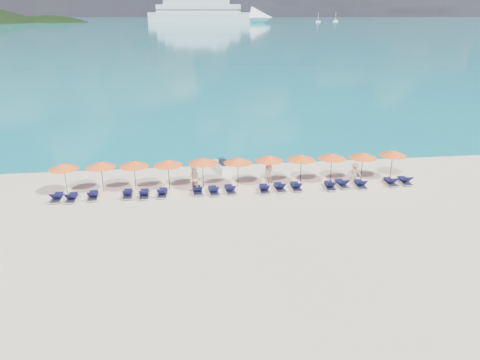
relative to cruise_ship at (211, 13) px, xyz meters
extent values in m
plane|color=beige|center=(-35.08, -531.21, -10.22)|extent=(1400.00, 1400.00, 0.00)
cube|color=#1FA9B2|center=(-35.08, 128.79, -10.21)|extent=(1600.00, 1300.00, 0.01)
ellipsoid|color=black|center=(-185.08, 28.79, -45.22)|extent=(162.00, 126.00, 85.50)
cube|color=silver|center=(-11.90, 3.94, -4.88)|extent=(118.30, 57.23, 10.69)
cone|color=silver|center=(55.05, -18.23, -4.88)|extent=(29.71, 29.71, 23.51)
cube|color=silver|center=(-13.93, 4.61, 4.74)|extent=(94.98, 46.80, 8.55)
cube|color=silver|center=(-15.96, 5.28, 11.15)|extent=(74.22, 38.12, 5.34)
cube|color=black|center=(-13.93, 4.61, 3.14)|extent=(96.16, 47.37, 0.96)
cube|color=black|center=(-13.93, 4.61, 6.88)|extent=(93.80, 46.23, 0.96)
cube|color=silver|center=(158.63, 39.29, -9.41)|extent=(6.04, 2.01, 1.61)
cylinder|color=silver|center=(158.63, 39.29, -4.18)|extent=(0.36, 0.36, 10.06)
cube|color=silver|center=(127.69, 10.60, -9.46)|extent=(5.68, 1.89, 1.52)
cylinder|color=silver|center=(127.69, 10.60, -4.53)|extent=(0.34, 0.34, 9.47)
cube|color=white|center=(-35.73, -522.49, -9.91)|extent=(1.45, 2.58, 0.56)
cube|color=black|center=(-35.68, -522.69, -9.51)|extent=(0.73, 1.10, 0.36)
cylinder|color=black|center=(-35.87, -521.90, -9.36)|extent=(0.56, 0.19, 0.06)
imported|color=tan|center=(-32.76, -526.29, -9.26)|extent=(0.82, 0.71, 1.91)
imported|color=tan|center=(-38.10, -526.96, -9.28)|extent=(1.05, 0.90, 1.87)
imported|color=tan|center=(-26.38, -526.59, -9.45)|extent=(1.09, 0.79, 1.54)
cylinder|color=black|center=(-46.94, -526.15, -9.12)|extent=(0.05, 0.05, 2.20)
cone|color=#FF5E1C|center=(-46.94, -526.15, -8.20)|extent=(2.10, 2.10, 0.42)
sphere|color=black|center=(-46.94, -526.15, -7.98)|extent=(0.08, 0.08, 0.08)
cylinder|color=black|center=(-44.50, -526.06, -9.12)|extent=(0.05, 0.05, 2.20)
cone|color=#FF5E1C|center=(-44.50, -526.06, -8.20)|extent=(2.10, 2.10, 0.42)
sphere|color=black|center=(-44.50, -526.06, -7.98)|extent=(0.08, 0.08, 0.08)
cylinder|color=black|center=(-42.24, -526.17, -9.12)|extent=(0.05, 0.05, 2.20)
cone|color=#FF5E1C|center=(-42.24, -526.17, -8.20)|extent=(2.10, 2.10, 0.42)
sphere|color=black|center=(-42.24, -526.17, -7.98)|extent=(0.08, 0.08, 0.08)
cylinder|color=black|center=(-39.90, -526.24, -9.12)|extent=(0.05, 0.05, 2.20)
cone|color=#FF5E1C|center=(-39.90, -526.24, -8.20)|extent=(2.10, 2.10, 0.42)
sphere|color=black|center=(-39.90, -526.24, -7.98)|extent=(0.08, 0.08, 0.08)
cylinder|color=black|center=(-37.48, -526.05, -9.12)|extent=(0.05, 0.05, 2.20)
cone|color=#FF5E1C|center=(-37.48, -526.05, -8.20)|extent=(2.10, 2.10, 0.42)
sphere|color=black|center=(-37.48, -526.05, -7.98)|extent=(0.08, 0.08, 0.08)
cylinder|color=black|center=(-34.99, -526.29, -9.12)|extent=(0.05, 0.05, 2.20)
cone|color=#FF5E1C|center=(-34.99, -526.29, -8.20)|extent=(2.10, 2.10, 0.42)
sphere|color=black|center=(-34.99, -526.29, -7.98)|extent=(0.08, 0.08, 0.08)
cylinder|color=black|center=(-32.68, -526.09, -9.12)|extent=(0.05, 0.05, 2.20)
cone|color=#FF5E1C|center=(-32.68, -526.09, -8.20)|extent=(2.10, 2.10, 0.42)
sphere|color=black|center=(-32.68, -526.09, -7.98)|extent=(0.08, 0.08, 0.08)
cylinder|color=black|center=(-30.34, -526.18, -9.12)|extent=(0.05, 0.05, 2.20)
cone|color=#FF5E1C|center=(-30.34, -526.18, -8.20)|extent=(2.10, 2.10, 0.42)
sphere|color=black|center=(-30.34, -526.18, -7.98)|extent=(0.08, 0.08, 0.08)
cylinder|color=black|center=(-28.05, -526.17, -9.12)|extent=(0.05, 0.05, 2.20)
cone|color=#FF5E1C|center=(-28.05, -526.17, -8.20)|extent=(2.10, 2.10, 0.42)
sphere|color=black|center=(-28.05, -526.17, -7.98)|extent=(0.08, 0.08, 0.08)
cylinder|color=black|center=(-25.73, -526.27, -9.12)|extent=(0.05, 0.05, 2.20)
cone|color=#FF5E1C|center=(-25.73, -526.27, -8.20)|extent=(2.10, 2.10, 0.42)
sphere|color=black|center=(-25.73, -526.27, -7.98)|extent=(0.08, 0.08, 0.08)
cylinder|color=black|center=(-23.31, -526.02, -9.12)|extent=(0.05, 0.05, 2.20)
cone|color=#FF5E1C|center=(-23.31, -526.02, -8.20)|extent=(2.10, 2.10, 0.42)
sphere|color=black|center=(-23.31, -526.02, -7.98)|extent=(0.08, 0.08, 0.08)
cube|color=silver|center=(-47.35, -527.33, -10.08)|extent=(0.65, 1.71, 0.06)
cube|color=#0D0D39|center=(-47.34, -527.08, -9.92)|extent=(0.57, 1.11, 0.04)
cube|color=#0D0D39|center=(-47.36, -527.88, -9.67)|extent=(0.56, 0.55, 0.43)
cube|color=silver|center=(-46.37, -527.49, -10.08)|extent=(0.63, 1.70, 0.06)
cube|color=#0D0D39|center=(-46.36, -527.24, -9.92)|extent=(0.56, 1.10, 0.04)
cube|color=#0D0D39|center=(-46.37, -528.04, -9.67)|extent=(0.55, 0.54, 0.43)
cube|color=silver|center=(-45.00, -527.31, -10.08)|extent=(0.72, 1.73, 0.06)
cube|color=#0D0D39|center=(-45.02, -527.06, -9.92)|extent=(0.61, 1.13, 0.04)
cube|color=#0D0D39|center=(-44.97, -527.86, -9.67)|extent=(0.58, 0.57, 0.43)
cube|color=silver|center=(-42.70, -527.31, -10.08)|extent=(0.67, 1.72, 0.06)
cube|color=#0D0D39|center=(-42.71, -527.06, -9.92)|extent=(0.58, 1.12, 0.04)
cube|color=#0D0D39|center=(-42.68, -527.86, -9.67)|extent=(0.57, 0.55, 0.43)
cube|color=silver|center=(-41.59, -527.46, -10.08)|extent=(0.62, 1.70, 0.06)
cube|color=#0D0D39|center=(-41.59, -527.21, -9.92)|extent=(0.55, 1.10, 0.04)
cube|color=#0D0D39|center=(-41.59, -528.01, -9.67)|extent=(0.55, 0.54, 0.43)
cube|color=silver|center=(-40.36, -527.39, -10.08)|extent=(0.74, 1.74, 0.06)
cube|color=#0D0D39|center=(-40.34, -527.14, -9.92)|extent=(0.63, 1.14, 0.04)
cube|color=#0D0D39|center=(-40.40, -527.94, -9.67)|extent=(0.59, 0.58, 0.43)
cube|color=silver|center=(-37.95, -527.25, -10.08)|extent=(0.74, 1.74, 0.06)
cube|color=#0D0D39|center=(-37.97, -527.00, -9.92)|extent=(0.62, 1.14, 0.04)
cube|color=#0D0D39|center=(-37.91, -527.80, -9.67)|extent=(0.59, 0.57, 0.43)
cube|color=silver|center=(-36.83, -527.42, -10.08)|extent=(0.78, 1.75, 0.06)
cube|color=#0D0D39|center=(-36.86, -527.17, -9.92)|extent=(0.65, 1.15, 0.04)
cube|color=#0D0D39|center=(-36.78, -527.97, -9.67)|extent=(0.60, 0.59, 0.43)
cube|color=silver|center=(-35.67, -527.34, -10.08)|extent=(0.76, 1.75, 0.06)
cube|color=#0D0D39|center=(-35.69, -527.09, -9.92)|extent=(0.64, 1.14, 0.04)
cube|color=#0D0D39|center=(-35.63, -527.88, -9.67)|extent=(0.59, 0.58, 0.43)
cube|color=silver|center=(-33.28, -527.53, -10.08)|extent=(0.71, 1.73, 0.06)
cube|color=#0D0D39|center=(-33.26, -527.28, -9.92)|extent=(0.61, 1.13, 0.04)
cube|color=#0D0D39|center=(-33.30, -528.08, -9.67)|extent=(0.58, 0.57, 0.43)
cube|color=silver|center=(-32.14, -527.34, -10.08)|extent=(0.68, 1.72, 0.06)
cube|color=#0D0D39|center=(-32.15, -527.09, -9.92)|extent=(0.59, 1.12, 0.04)
cube|color=#0D0D39|center=(-32.12, -527.89, -9.67)|extent=(0.57, 0.56, 0.43)
cube|color=silver|center=(-30.96, -527.37, -10.08)|extent=(0.65, 1.71, 0.06)
cube|color=#0D0D39|center=(-30.95, -527.12, -9.92)|extent=(0.57, 1.11, 0.04)
cube|color=#0D0D39|center=(-30.97, -527.92, -9.67)|extent=(0.56, 0.55, 0.43)
cube|color=silver|center=(-28.51, -527.50, -10.08)|extent=(0.79, 1.75, 0.06)
cube|color=#0D0D39|center=(-28.48, -527.25, -9.92)|extent=(0.66, 1.15, 0.04)
cube|color=#0D0D39|center=(-28.56, -528.05, -9.67)|extent=(0.60, 0.59, 0.43)
cube|color=silver|center=(-27.50, -527.20, -10.08)|extent=(0.74, 1.74, 0.06)
cube|color=#0D0D39|center=(-27.52, -526.95, -9.92)|extent=(0.63, 1.14, 0.04)
cube|color=#0D0D39|center=(-27.47, -527.75, -9.67)|extent=(0.59, 0.58, 0.43)
cube|color=silver|center=(-26.23, -527.48, -10.08)|extent=(0.76, 1.75, 0.06)
cube|color=#0D0D39|center=(-26.21, -527.23, -9.92)|extent=(0.64, 1.14, 0.04)
cube|color=#0D0D39|center=(-26.28, -528.03, -9.67)|extent=(0.59, 0.58, 0.43)
cube|color=silver|center=(-23.87, -527.30, -10.08)|extent=(0.63, 1.71, 0.06)
cube|color=#0D0D39|center=(-23.87, -527.05, -9.92)|extent=(0.56, 1.10, 0.04)
cube|color=#0D0D39|center=(-23.88, -527.85, -9.67)|extent=(0.55, 0.54, 0.43)
cube|color=silver|center=(-22.71, -527.20, -10.08)|extent=(0.71, 1.73, 0.06)
cube|color=#0D0D39|center=(-22.70, -526.95, -9.92)|extent=(0.61, 1.13, 0.04)
cube|color=#0D0D39|center=(-22.74, -527.75, -9.67)|extent=(0.58, 0.56, 0.43)
camera|label=1|loc=(-38.88, -557.70, 1.73)|focal=35.00mm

